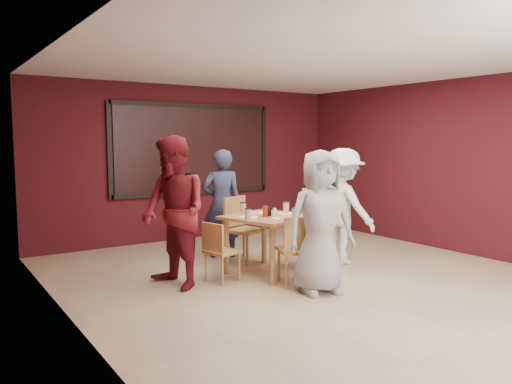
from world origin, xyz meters
TOP-DOWN VIEW (x-y plane):
  - floor at (0.00, 0.00)m, footprint 7.00×7.00m
  - window_blinds at (0.00, 3.45)m, footprint 3.00×0.02m
  - dining_table at (-0.30, 0.69)m, footprint 1.24×1.24m
  - chair_front at (-0.35, -0.02)m, footprint 0.56×0.56m
  - chair_back at (-0.26, 1.44)m, footprint 0.59×0.59m
  - chair_left at (-1.08, 0.67)m, footprint 0.46×0.46m
  - chair_right at (0.44, 0.71)m, footprint 0.52×0.52m
  - diner_front at (-0.28, -0.36)m, footprint 0.95×0.74m
  - diner_back at (-0.33, 1.88)m, footprint 0.72×0.60m
  - diner_left at (-1.64, 0.78)m, footprint 0.83×1.01m
  - diner_right at (0.94, 0.54)m, footprint 0.73×1.15m

SIDE VIEW (x-z plane):
  - floor at x=0.00m, z-range 0.00..0.00m
  - chair_left at x=-1.08m, z-range 0.05..0.83m
  - chair_front at x=-0.35m, z-range 0.06..0.95m
  - chair_right at x=0.44m, z-range 0.06..0.98m
  - chair_back at x=-0.26m, z-range 0.06..1.04m
  - dining_table at x=-0.30m, z-range 0.22..1.17m
  - diner_back at x=-0.33m, z-range 0.00..1.68m
  - diner_right at x=0.94m, z-range 0.00..1.70m
  - diner_front at x=-0.28m, z-range 0.00..1.71m
  - diner_left at x=-1.64m, z-range 0.00..1.88m
  - window_blinds at x=0.00m, z-range 0.90..2.40m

